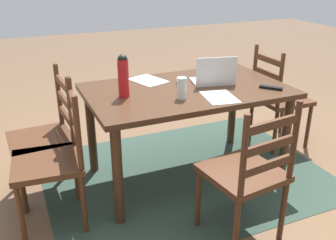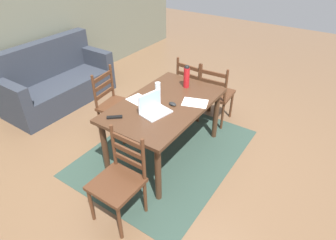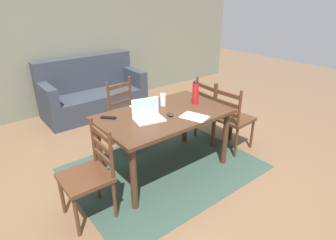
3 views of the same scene
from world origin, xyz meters
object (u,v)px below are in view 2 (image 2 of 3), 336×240
dining_table (165,110)px  tv_remote (114,117)px  laptop (153,108)px  chair_far_head (115,105)px  chair_right_far (193,88)px  couch (56,82)px  water_bottle (186,76)px  computer_mouse (173,104)px  chair_right_near (216,94)px  chair_left_near (119,181)px  drinking_glass (158,88)px

dining_table → tv_remote: (-0.57, 0.27, 0.11)m
laptop → tv_remote: 0.44m
chair_far_head → chair_right_far: size_ratio=1.00×
couch → water_bottle: 2.39m
computer_mouse → couch: bearing=96.4°
chair_far_head → dining_table: bearing=-89.6°
chair_right_near → couch: couch is taller
dining_table → chair_left_near: chair_left_near is taller
chair_far_head → computer_mouse: (0.01, -0.94, 0.32)m
chair_right_far → drinking_glass: chair_right_far is taller
dining_table → chair_right_near: chair_right_near is taller
computer_mouse → tv_remote: size_ratio=0.59×
couch → drinking_glass: 2.15m
dining_table → chair_far_head: (-0.01, 0.83, -0.20)m
chair_right_far → water_bottle: (-0.55, -0.19, 0.46)m
drinking_glass → computer_mouse: size_ratio=1.53×
chair_right_near → tv_remote: chair_right_near is taller
water_bottle → tv_remote: bearing=165.9°
chair_right_near → tv_remote: 1.72m
chair_right_far → drinking_glass: (-0.91, 0.01, 0.37)m
chair_far_head → tv_remote: chair_far_head is taller
chair_far_head → laptop: size_ratio=2.64×
dining_table → computer_mouse: bearing=-85.8°
couch → tv_remote: bearing=-109.0°
laptop → chair_right_far: bearing=8.8°
chair_right_near → tv_remote: bearing=164.2°
laptop → tv_remote: size_ratio=2.12×
chair_far_head → chair_right_near: bearing=-44.1°
chair_left_near → chair_right_near: bearing=-0.1°
chair_left_near → computer_mouse: 1.11m
chair_right_near → chair_left_near: size_ratio=1.00×
laptop → chair_far_head: bearing=74.5°
water_bottle → computer_mouse: (-0.49, -0.11, -0.14)m
dining_table → chair_right_far: size_ratio=1.60×
chair_right_near → drinking_glass: 1.06m
dining_table → drinking_glass: drinking_glass is taller
chair_far_head → laptop: laptop is taller
chair_far_head → laptop: (-0.23, -0.84, 0.36)m
drinking_glass → water_bottle: bearing=-28.8°
couch → chair_right_near: bearing=-69.5°
laptop → tv_remote: laptop is taller
dining_table → chair_right_near: size_ratio=1.60×
chair_left_near → tv_remote: (0.48, 0.46, 0.31)m
chair_right_far → tv_remote: (-1.62, 0.08, 0.31)m
chair_far_head → water_bottle: (0.50, -0.83, 0.46)m
chair_left_near → water_bottle: 1.62m
dining_table → chair_left_near: 1.09m
couch → tv_remote: size_ratio=10.59×
chair_right_far → couch: couch is taller
laptop → water_bottle: (0.74, 0.01, 0.10)m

